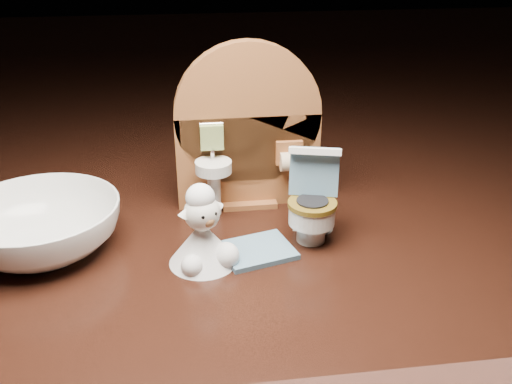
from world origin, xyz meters
TOP-DOWN VIEW (x-y plane):
  - backdrop_panel at (-0.00, 0.06)m, footprint 0.13×0.05m
  - toy_toilet at (0.04, -0.00)m, footprint 0.05×0.05m
  - bath_mat at (-0.00, -0.03)m, footprint 0.06×0.06m
  - toilet_brush at (0.06, 0.01)m, footprint 0.02×0.02m
  - plush_lamb at (-0.05, -0.03)m, footprint 0.05×0.05m
  - ceramic_bowl at (-0.17, 0.00)m, footprint 0.15×0.15m

SIDE VIEW (x-z plane):
  - bath_mat at x=0.00m, z-range 0.00..0.00m
  - toilet_brush at x=0.06m, z-range -0.01..0.04m
  - ceramic_bowl at x=-0.17m, z-range 0.00..0.04m
  - plush_lamb at x=-0.05m, z-range -0.01..0.06m
  - toy_toilet at x=0.04m, z-range -0.01..0.07m
  - backdrop_panel at x=0.00m, z-range -0.01..0.14m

